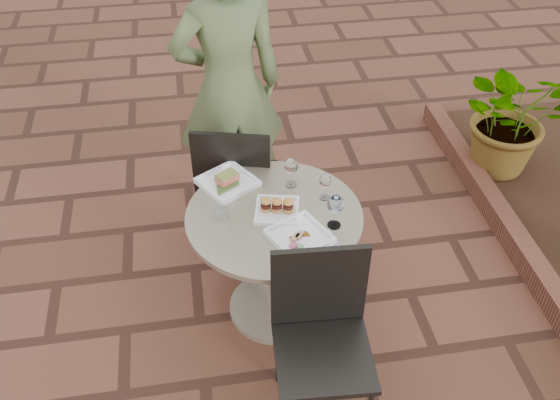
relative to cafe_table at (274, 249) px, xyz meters
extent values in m
plane|color=brown|center=(-0.02, -0.02, -0.48)|extent=(60.00, 60.00, 0.00)
cylinder|color=gray|center=(0.00, 0.00, -0.46)|extent=(0.52, 0.52, 0.04)
cylinder|color=gray|center=(0.00, 0.00, -0.13)|extent=(0.08, 0.08, 0.70)
cylinder|color=gray|center=(0.00, 0.00, 0.23)|extent=(0.90, 0.90, 0.03)
cube|color=black|center=(-0.12, 0.65, -0.03)|extent=(0.54, 0.54, 0.03)
cube|color=black|center=(-0.17, 0.46, 0.22)|extent=(0.43, 0.14, 0.46)
cylinder|color=black|center=(0.11, 0.78, -0.26)|extent=(0.02, 0.02, 0.44)
cylinder|color=black|center=(-0.25, 0.88, -0.26)|extent=(0.02, 0.02, 0.44)
cylinder|color=black|center=(0.01, 0.42, -0.26)|extent=(0.02, 0.02, 0.44)
cylinder|color=black|center=(-0.35, 0.51, -0.26)|extent=(0.02, 0.02, 0.44)
cube|color=black|center=(0.12, -0.68, -0.03)|extent=(0.47, 0.47, 0.03)
cube|color=black|center=(0.13, -0.48, 0.22)|extent=(0.44, 0.06, 0.46)
cylinder|color=black|center=(-0.06, -0.48, -0.26)|extent=(0.02, 0.02, 0.44)
cylinder|color=black|center=(0.32, -0.50, -0.26)|extent=(0.02, 0.02, 0.44)
imported|color=#495A31|center=(-0.12, 0.95, 0.44)|extent=(0.73, 0.53, 1.86)
cube|color=white|center=(-0.21, 0.28, 0.25)|extent=(0.36, 0.36, 0.01)
cube|color=#C25944|center=(-0.21, 0.28, 0.29)|extent=(0.14, 0.12, 0.04)
cube|color=olive|center=(-0.21, 0.28, 0.31)|extent=(0.13, 0.12, 0.01)
cube|color=white|center=(0.02, 0.01, 0.25)|extent=(0.26, 0.26, 0.01)
cube|color=white|center=(0.09, -0.20, 0.25)|extent=(0.34, 0.34, 0.01)
ellipsoid|color=#DA597A|center=(0.05, -0.26, 0.27)|extent=(0.05, 0.04, 0.02)
cylinder|color=white|center=(0.28, -0.13, 0.25)|extent=(0.07, 0.07, 0.00)
cylinder|color=white|center=(0.28, -0.13, 0.29)|extent=(0.01, 0.01, 0.08)
ellipsoid|color=white|center=(0.28, -0.13, 0.39)|extent=(0.08, 0.08, 0.10)
cylinder|color=white|center=(0.28, -0.13, 0.38)|extent=(0.06, 0.06, 0.04)
cylinder|color=white|center=(0.13, 0.22, 0.25)|extent=(0.06, 0.06, 0.00)
cylinder|color=white|center=(0.13, 0.22, 0.29)|extent=(0.01, 0.01, 0.08)
ellipsoid|color=white|center=(0.13, 0.22, 0.37)|extent=(0.07, 0.07, 0.09)
cylinder|color=white|center=(0.28, 0.09, 0.25)|extent=(0.05, 0.05, 0.00)
cylinder|color=white|center=(0.28, 0.09, 0.28)|extent=(0.01, 0.01, 0.07)
ellipsoid|color=white|center=(0.28, 0.09, 0.36)|extent=(0.06, 0.06, 0.08)
cylinder|color=silver|center=(-0.26, 0.02, 0.27)|extent=(0.07, 0.07, 0.05)
cube|color=brown|center=(1.58, 0.28, -0.41)|extent=(0.12, 3.00, 0.15)
imported|color=#33662D|center=(1.83, 1.02, 0.00)|extent=(0.78, 0.67, 0.86)
camera|label=1|loc=(-0.35, -2.33, 2.33)|focal=40.00mm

